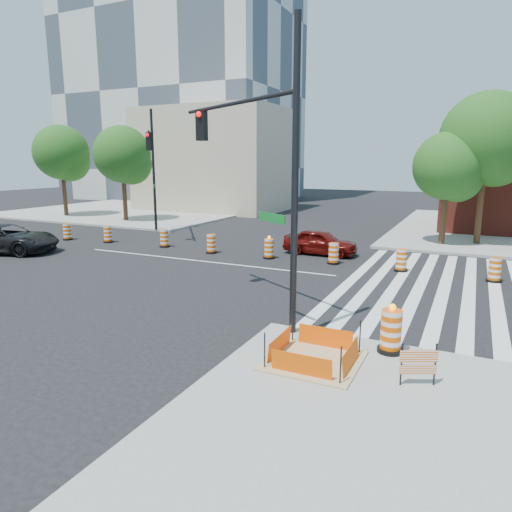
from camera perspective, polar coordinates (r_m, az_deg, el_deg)
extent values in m
plane|color=black|center=(23.03, -7.02, -0.62)|extent=(120.00, 120.00, 0.00)
cube|color=gray|center=(47.93, -13.65, 5.67)|extent=(22.00, 22.00, 0.15)
cube|color=silver|center=(20.02, 12.17, -2.67)|extent=(0.45, 13.50, 0.01)
cube|color=silver|center=(19.85, 14.69, -2.93)|extent=(0.45, 13.50, 0.01)
cube|color=silver|center=(19.71, 17.26, -3.18)|extent=(0.45, 13.50, 0.01)
cube|color=silver|center=(19.61, 19.86, -3.43)|extent=(0.45, 13.50, 0.01)
cube|color=silver|center=(19.55, 22.48, -3.67)|extent=(0.45, 13.50, 0.01)
cube|color=silver|center=(19.53, 25.11, -3.91)|extent=(0.45, 13.50, 0.01)
cube|color=silver|center=(19.56, 27.75, -4.14)|extent=(0.45, 13.50, 0.01)
cube|color=silver|center=(23.03, -7.02, -0.61)|extent=(14.00, 0.12, 0.01)
cube|color=tan|center=(11.44, 7.22, -12.80)|extent=(2.20, 2.20, 0.05)
cube|color=#ED5204|center=(10.56, 5.65, -13.45)|extent=(1.44, 0.02, 0.55)
cube|color=#ED5204|center=(12.13, 8.62, -10.08)|extent=(1.44, 0.02, 0.55)
cube|color=#ED5204|center=(11.63, 2.96, -10.96)|extent=(0.02, 1.44, 0.55)
cube|color=#ED5204|center=(11.12, 11.75, -12.31)|extent=(0.02, 1.44, 0.55)
cylinder|color=black|center=(10.80, 1.09, -11.78)|extent=(0.04, 0.04, 0.90)
cylinder|color=black|center=(10.25, 10.53, -13.34)|extent=(0.04, 0.04, 0.90)
cylinder|color=black|center=(12.34, 4.61, -8.73)|extent=(0.04, 0.04, 0.90)
cylinder|color=black|center=(11.86, 12.87, -9.87)|extent=(0.04, 0.04, 0.90)
cube|color=beige|center=(66.47, -9.46, 26.99)|extent=(28.00, 18.00, 45.00)
cube|color=tan|center=(47.53, -5.07, 11.86)|extent=(14.00, 10.00, 10.00)
imported|color=#500906|center=(24.58, 8.05, 1.73)|extent=(3.96, 1.67, 1.34)
imported|color=black|center=(28.31, -28.79, 1.91)|extent=(6.06, 4.16, 1.54)
cylinder|color=black|center=(12.31, 4.89, 9.15)|extent=(0.19, 0.19, 8.42)
cylinder|color=black|center=(15.01, -2.84, 18.50)|extent=(5.48, 3.35, 0.13)
cube|color=black|center=(16.89, -6.80, 15.89)|extent=(0.34, 0.29, 1.05)
sphere|color=#FF0C0C|center=(16.76, -7.18, 17.18)|extent=(0.19, 0.19, 0.19)
cube|color=#0C591E|center=(13.24, 1.98, 4.80)|extent=(1.11, 0.68, 0.26)
cylinder|color=black|center=(32.96, -12.68, 10.39)|extent=(0.19, 0.19, 8.23)
cylinder|color=black|center=(29.92, -13.05, 14.59)|extent=(3.77, 5.04, 0.12)
cube|color=black|center=(27.74, -13.16, 13.77)|extent=(0.33, 0.29, 1.03)
sphere|color=#FF0C0C|center=(27.61, -13.43, 14.51)|extent=(0.19, 0.19, 0.19)
cube|color=#0C591E|center=(31.97, -12.65, 8.50)|extent=(0.77, 1.02, 0.26)
cylinder|color=black|center=(12.32, 16.38, -11.20)|extent=(0.65, 0.65, 0.11)
cylinder|color=#DC5504|center=(12.13, 16.53, -8.84)|extent=(0.52, 0.52, 1.03)
sphere|color=#FF990C|center=(11.94, 16.70, -6.15)|extent=(0.17, 0.17, 0.17)
cube|color=#DC5504|center=(10.59, 19.70, -11.71)|extent=(0.75, 0.39, 0.27)
cube|color=#DC5504|center=(10.71, 19.59, -13.21)|extent=(0.75, 0.39, 0.21)
cylinder|color=black|center=(10.55, 17.73, -12.79)|extent=(0.04, 0.04, 0.96)
cylinder|color=black|center=(10.79, 21.49, -12.50)|extent=(0.04, 0.04, 0.96)
cylinder|color=#382314|center=(44.05, -22.85, 7.75)|extent=(0.35, 0.35, 5.01)
sphere|color=#1F4814|center=(43.99, -23.18, 11.82)|extent=(4.70, 4.70, 4.70)
sphere|color=#1F4814|center=(43.80, -22.28, 10.87)|extent=(3.45, 3.45, 3.45)
sphere|color=#1F4814|center=(44.17, -23.73, 11.16)|extent=(3.13, 3.13, 3.13)
cylinder|color=#382314|center=(38.84, -16.12, 7.65)|extent=(0.35, 0.35, 4.83)
sphere|color=#1F4814|center=(38.76, -16.38, 12.10)|extent=(4.53, 4.53, 4.53)
sphere|color=#1F4814|center=(38.64, -15.36, 11.04)|extent=(3.32, 3.32, 3.32)
sphere|color=#1F4814|center=(38.89, -17.05, 11.39)|extent=(3.02, 3.02, 3.02)
cylinder|color=#382314|center=(28.70, 22.42, 5.20)|extent=(0.35, 0.35, 4.12)
sphere|color=#1F4814|center=(28.55, 22.83, 10.33)|extent=(3.86, 3.86, 3.86)
sphere|color=#1F4814|center=(28.87, 23.85, 8.97)|extent=(2.83, 2.83, 2.83)
sphere|color=#1F4814|center=(28.37, 21.85, 9.62)|extent=(2.57, 2.57, 2.57)
cylinder|color=#382314|center=(29.66, 26.28, 6.41)|extent=(0.35, 0.35, 5.50)
sphere|color=#1F4814|center=(29.60, 26.89, 13.03)|extent=(5.16, 5.16, 5.16)
sphere|color=#1F4814|center=(29.92, 27.79, 11.27)|extent=(3.78, 3.78, 3.78)
sphere|color=#1F4814|center=(29.37, 25.94, 12.13)|extent=(3.44, 3.44, 3.44)
cylinder|color=black|center=(31.34, -22.46, 1.97)|extent=(0.60, 0.60, 0.10)
cylinder|color=#DC5504|center=(31.27, -22.53, 2.87)|extent=(0.48, 0.48, 0.95)
cylinder|color=black|center=(29.48, -17.97, 1.72)|extent=(0.60, 0.60, 0.10)
cylinder|color=#DC5504|center=(29.40, -18.03, 2.68)|extent=(0.48, 0.48, 0.95)
cylinder|color=black|center=(27.08, -11.34, 1.21)|extent=(0.60, 0.60, 0.10)
cylinder|color=#DC5504|center=(27.00, -11.38, 2.26)|extent=(0.48, 0.48, 0.95)
cylinder|color=black|center=(24.91, -5.59, 0.47)|extent=(0.60, 0.60, 0.10)
cylinder|color=#DC5504|center=(24.81, -5.62, 1.60)|extent=(0.48, 0.48, 0.95)
cylinder|color=black|center=(23.45, 1.63, -0.19)|extent=(0.60, 0.60, 0.10)
cylinder|color=#DC5504|center=(23.35, 1.64, 1.01)|extent=(0.48, 0.48, 0.95)
sphere|color=#FF990C|center=(23.26, 1.65, 2.35)|extent=(0.16, 0.16, 0.16)
cylinder|color=black|center=(22.53, 9.63, -0.85)|extent=(0.60, 0.60, 0.10)
cylinder|color=#DC5504|center=(22.43, 9.67, 0.40)|extent=(0.48, 0.48, 0.95)
cylinder|color=black|center=(21.74, 17.64, -1.70)|extent=(0.60, 0.60, 0.10)
cylinder|color=#DC5504|center=(21.64, 17.72, -0.42)|extent=(0.48, 0.48, 0.95)
cylinder|color=black|center=(21.34, 27.56, -2.75)|extent=(0.60, 0.60, 0.10)
cylinder|color=#DC5504|center=(21.24, 27.69, -1.45)|extent=(0.48, 0.48, 0.95)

